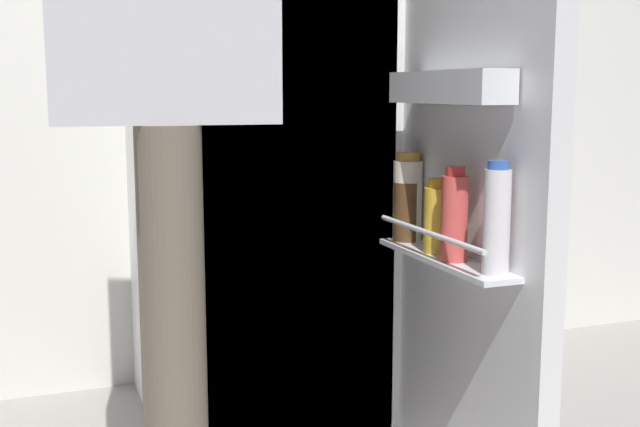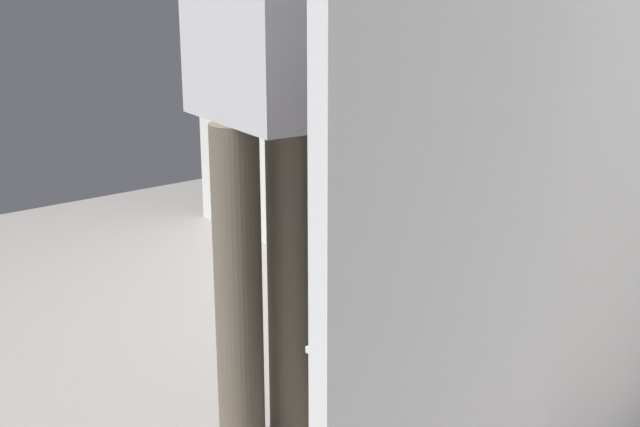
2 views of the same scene
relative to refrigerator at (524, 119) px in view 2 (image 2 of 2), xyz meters
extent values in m
cube|color=white|center=(-0.02, 0.05, 0.00)|extent=(0.62, 0.65, 1.72)
cube|color=white|center=(-0.02, -0.27, 0.00)|extent=(0.58, 0.01, 1.68)
cube|color=white|center=(-0.02, -0.23, 0.04)|extent=(0.54, 0.09, 0.01)
cube|color=white|center=(0.31, -0.58, 0.00)|extent=(0.05, 0.61, 1.65)
cube|color=white|center=(0.24, -0.58, -0.30)|extent=(0.09, 0.48, 0.01)
cylinder|color=silver|center=(0.20, -0.58, -0.24)|extent=(0.01, 0.46, 0.01)
cube|color=white|center=(0.24, -0.58, 0.08)|extent=(0.08, 0.41, 0.07)
cylinder|color=#DB4C47|center=(0.23, -0.63, -0.20)|extent=(0.06, 0.06, 0.18)
cylinder|color=#B22D28|center=(0.23, -0.63, -0.10)|extent=(0.04, 0.04, 0.02)
cylinder|color=gold|center=(0.25, -0.54, -0.22)|extent=(0.07, 0.07, 0.15)
cylinder|color=#BC8419|center=(0.25, -0.54, -0.14)|extent=(0.05, 0.05, 0.02)
cylinder|color=white|center=(0.25, -0.77, -0.19)|extent=(0.05, 0.05, 0.21)
cylinder|color=#335BB2|center=(0.25, -0.77, -0.08)|extent=(0.04, 0.04, 0.02)
cylinder|color=brown|center=(0.25, -0.38, -0.22)|extent=(0.07, 0.07, 0.14)
cylinder|color=black|center=(0.25, -0.38, -0.14)|extent=(0.05, 0.05, 0.02)
cylinder|color=#EDE5CC|center=(0.25, -0.38, -0.20)|extent=(0.07, 0.07, 0.20)
cylinder|color=#B78933|center=(0.25, -0.38, -0.09)|extent=(0.06, 0.06, 0.02)
cylinder|color=#665B4C|center=(-0.35, -0.45, -0.43)|extent=(0.12, 0.12, 0.86)
cylinder|color=#665B4C|center=(-0.37, -0.60, -0.43)|extent=(0.12, 0.12, 0.86)
camera|label=1|loc=(-0.62, -2.09, 0.07)|focal=44.26mm
camera|label=2|loc=(1.33, -1.68, 0.39)|focal=48.40mm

